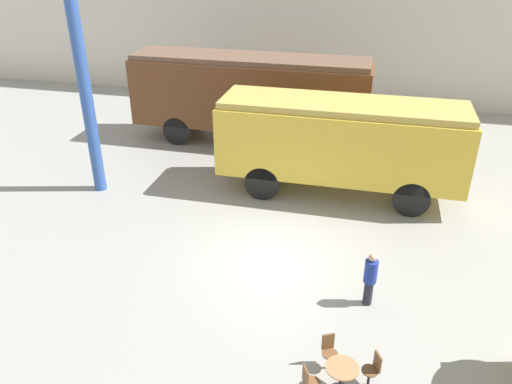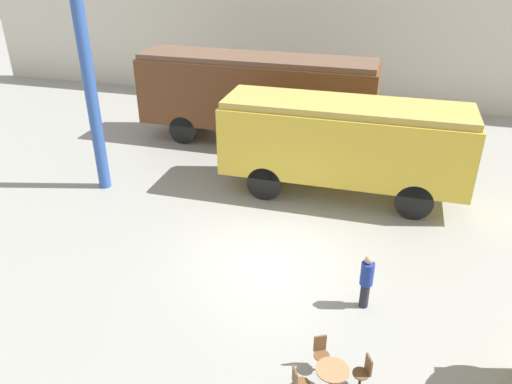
# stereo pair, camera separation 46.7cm
# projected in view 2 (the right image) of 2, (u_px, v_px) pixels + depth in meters

# --- Properties ---
(ground_plane) EXTENTS (80.00, 80.00, 0.00)m
(ground_plane) POSITION_uv_depth(u_px,v_px,m) (270.00, 256.00, 15.13)
(ground_plane) COLOR gray
(backdrop_wall) EXTENTS (44.00, 0.15, 9.00)m
(backdrop_wall) POSITION_uv_depth(u_px,v_px,m) (344.00, 21.00, 26.63)
(backdrop_wall) COLOR beige
(backdrop_wall) RESTS_ON ground_plane
(passenger_coach_wooden) EXTENTS (10.59, 2.45, 3.96)m
(passenger_coach_wooden) POSITION_uv_depth(u_px,v_px,m) (256.00, 92.00, 22.27)
(passenger_coach_wooden) COLOR brown
(passenger_coach_wooden) RESTS_ON ground_plane
(passenger_coach_vintage) EXTENTS (8.71, 2.57, 3.52)m
(passenger_coach_vintage) POSITION_uv_depth(u_px,v_px,m) (344.00, 140.00, 17.76)
(passenger_coach_vintage) COLOR gold
(passenger_coach_vintage) RESTS_ON ground_plane
(cafe_table_near) EXTENTS (0.71, 0.71, 0.70)m
(cafe_table_near) POSITION_uv_depth(u_px,v_px,m) (332.00, 376.00, 10.42)
(cafe_table_near) COLOR black
(cafe_table_near) RESTS_ON ground_plane
(cafe_chair_0) EXTENTS (0.40, 0.39, 0.87)m
(cafe_chair_0) POSITION_uv_depth(u_px,v_px,m) (364.00, 371.00, 10.55)
(cafe_chair_0) COLOR black
(cafe_chair_0) RESTS_ON ground_plane
(cafe_chair_1) EXTENTS (0.39, 0.40, 0.87)m
(cafe_chair_1) POSITION_uv_depth(u_px,v_px,m) (321.00, 351.00, 11.05)
(cafe_chair_1) COLOR black
(cafe_chair_1) RESTS_ON ground_plane
(cafe_chair_2) EXTENTS (0.40, 0.39, 0.87)m
(cafe_chair_2) POSITION_uv_depth(u_px,v_px,m) (298.00, 382.00, 10.29)
(cafe_chair_2) COLOR black
(cafe_chair_2) RESTS_ON ground_plane
(visitor_person) EXTENTS (0.34, 0.34, 1.57)m
(visitor_person) POSITION_uv_depth(u_px,v_px,m) (366.00, 280.00, 12.75)
(visitor_person) COLOR #262633
(visitor_person) RESTS_ON ground_plane
(support_pillar) EXTENTS (0.44, 0.44, 8.00)m
(support_pillar) POSITION_uv_depth(u_px,v_px,m) (90.00, 84.00, 17.42)
(support_pillar) COLOR #2D519E
(support_pillar) RESTS_ON ground_plane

